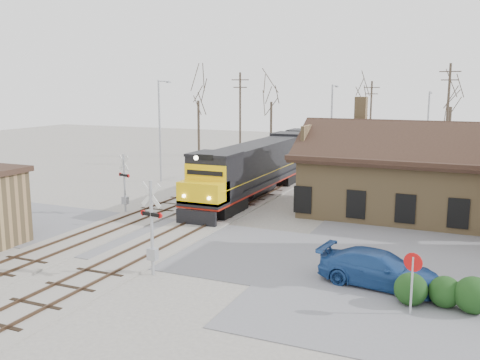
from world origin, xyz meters
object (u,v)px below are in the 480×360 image
Objects in this scene: depot at (413,180)px; parked_car at (379,269)px; locomotive_trailing at (322,143)px; locomotive_lead at (253,169)px.

depot is 14.27m from parked_car.
depot is 0.77× the size of locomotive_trailing.
locomotive_trailing is at bearing 26.26° from parked_car.
parked_car is at bearing -89.42° from depot.
locomotive_lead is at bearing -90.00° from locomotive_trailing.
locomotive_trailing is (-11.99, 20.83, -0.10)m from depot.
depot reaches higher than locomotive_trailing.
locomotive_lead is 3.72× the size of parked_car.
locomotive_lead is (-11.99, 0.73, -0.10)m from depot.
locomotive_lead is at bearing 176.52° from depot.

